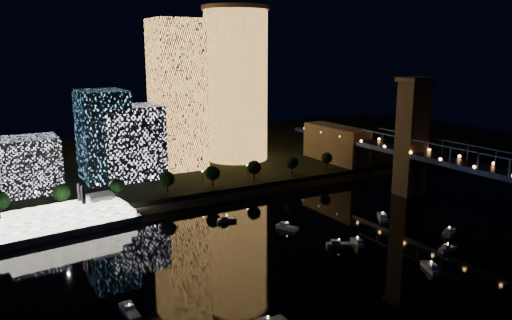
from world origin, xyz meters
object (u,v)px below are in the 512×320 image
at_px(truss_bridge, 512,181).
at_px(riverboat, 57,222).
at_px(tower_cylindrical, 236,84).
at_px(tower_rectangular, 177,95).

relative_size(truss_bridge, riverboat, 4.74).
bearing_deg(tower_cylindrical, riverboat, -149.91).
height_order(tower_cylindrical, truss_bridge, tower_cylindrical).
xyz_separation_m(tower_cylindrical, tower_rectangular, (-33.84, -4.51, -3.75)).
height_order(tower_cylindrical, riverboat, tower_cylindrical).
relative_size(tower_rectangular, riverboat, 1.25).
bearing_deg(tower_rectangular, tower_cylindrical, 7.59).
xyz_separation_m(tower_cylindrical, riverboat, (-98.08, -56.82, -39.47)).
bearing_deg(riverboat, tower_cylindrical, 30.09).
bearing_deg(tower_cylindrical, tower_rectangular, -172.41).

